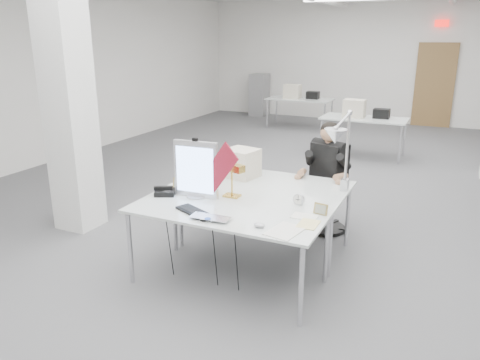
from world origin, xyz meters
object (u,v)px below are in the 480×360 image
(desk_main, at_px, (228,210))
(laptop, at_px, (208,220))
(bankers_lamp, at_px, (232,179))
(office_chair, at_px, (328,184))
(architect_lamp, at_px, (341,158))
(beige_monitor, at_px, (242,163))
(monitor, at_px, (196,169))
(seated_person, at_px, (328,160))
(desk_phone, at_px, (165,192))

(desk_main, distance_m, laptop, 0.35)
(desk_main, height_order, bankers_lamp, bankers_lamp)
(office_chair, height_order, architect_lamp, architect_lamp)
(desk_main, bearing_deg, beige_monitor, 107.77)
(desk_main, bearing_deg, office_chair, 72.45)
(desk_main, relative_size, beige_monitor, 5.37)
(office_chair, height_order, monitor, monitor)
(seated_person, bearing_deg, desk_phone, -109.12)
(desk_main, relative_size, office_chair, 1.52)
(laptop, distance_m, bankers_lamp, 0.70)
(monitor, bearing_deg, seated_person, 52.79)
(desk_phone, bearing_deg, desk_main, -31.51)
(seated_person, xyz_separation_m, laptop, (-0.54, -1.92, -0.13))
(laptop, height_order, beige_monitor, beige_monitor)
(desk_main, relative_size, monitor, 3.21)
(laptop, xyz_separation_m, bankers_lamp, (-0.10, 0.67, 0.17))
(monitor, distance_m, laptop, 0.72)
(office_chair, xyz_separation_m, beige_monitor, (-0.83, -0.65, 0.32))
(monitor, xyz_separation_m, desk_phone, (-0.32, -0.08, -0.26))
(desk_main, relative_size, seated_person, 1.93)
(laptop, relative_size, desk_phone, 1.81)
(laptop, bearing_deg, monitor, 124.69)
(monitor, bearing_deg, bankers_lamp, 22.70)
(laptop, bearing_deg, architect_lamp, 48.19)
(seated_person, distance_m, desk_phone, 1.95)
(bankers_lamp, bearing_deg, architect_lamp, 41.76)
(desk_main, xyz_separation_m, bankers_lamp, (-0.12, 0.33, 0.19))
(seated_person, height_order, beige_monitor, seated_person)
(office_chair, relative_size, beige_monitor, 3.53)
(laptop, xyz_separation_m, architect_lamp, (0.87, 1.09, 0.39))
(desk_phone, height_order, architect_lamp, architect_lamp)
(office_chair, xyz_separation_m, bankers_lamp, (-0.63, -1.30, 0.34))
(bankers_lamp, distance_m, beige_monitor, 0.68)
(seated_person, distance_m, beige_monitor, 1.02)
(office_chair, distance_m, architect_lamp, 1.10)
(desk_main, height_order, seated_person, seated_person)
(monitor, relative_size, bankers_lamp, 1.55)
(laptop, distance_m, architect_lamp, 1.45)
(office_chair, bearing_deg, seated_person, -68.67)
(seated_person, bearing_deg, laptop, -84.22)
(beige_monitor, bearing_deg, bankers_lamp, -62.14)
(bankers_lamp, bearing_deg, desk_main, -51.82)
(seated_person, relative_size, bankers_lamp, 2.57)
(laptop, distance_m, desk_phone, 0.85)
(office_chair, bearing_deg, beige_monitor, -120.61)
(seated_person, distance_m, architect_lamp, 0.93)
(office_chair, xyz_separation_m, monitor, (-0.94, -1.45, 0.44))
(desk_main, height_order, office_chair, office_chair)
(architect_lamp, bearing_deg, laptop, -125.98)
(desk_main, relative_size, laptop, 5.09)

